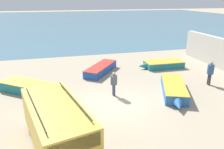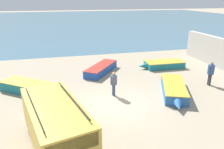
{
  "view_description": "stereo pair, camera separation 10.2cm",
  "coord_description": "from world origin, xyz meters",
  "px_view_note": "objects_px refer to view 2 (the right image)",
  "views": [
    {
      "loc": [
        -3.17,
        -11.34,
        6.08
      ],
      "look_at": [
        0.43,
        2.48,
        1.0
      ],
      "focal_mm": 35.0,
      "sensor_mm": 36.0,
      "label": 1
    },
    {
      "loc": [
        -3.07,
        -11.37,
        6.08
      ],
      "look_at": [
        0.43,
        2.48,
        1.0
      ],
      "focal_mm": 35.0,
      "sensor_mm": 36.0,
      "label": 2
    }
  ],
  "objects_px": {
    "fishing_rowboat_0": "(27,87)",
    "fishing_rowboat_2": "(174,90)",
    "fisherman_1": "(211,71)",
    "fishing_rowboat_3": "(102,68)",
    "fisherman_0": "(114,82)",
    "fishing_rowboat_1": "(163,64)",
    "parked_van": "(56,124)"
  },
  "relations": [
    {
      "from": "fishing_rowboat_0",
      "to": "fishing_rowboat_3",
      "type": "xyz_separation_m",
      "value": [
        5.8,
        2.86,
        -0.03
      ]
    },
    {
      "from": "fisherman_1",
      "to": "fishing_rowboat_0",
      "type": "bearing_deg",
      "value": 179.27
    },
    {
      "from": "fishing_rowboat_2",
      "to": "fisherman_1",
      "type": "xyz_separation_m",
      "value": [
        3.31,
        0.82,
        0.72
      ]
    },
    {
      "from": "fishing_rowboat_2",
      "to": "fisherman_0",
      "type": "bearing_deg",
      "value": -78.45
    },
    {
      "from": "parked_van",
      "to": "fisherman_0",
      "type": "bearing_deg",
      "value": 126.51
    },
    {
      "from": "fisherman_1",
      "to": "parked_van",
      "type": "bearing_deg",
      "value": -149.46
    },
    {
      "from": "fishing_rowboat_2",
      "to": "parked_van",
      "type": "bearing_deg",
      "value": -41.29
    },
    {
      "from": "fishing_rowboat_2",
      "to": "fisherman_1",
      "type": "bearing_deg",
      "value": 126.92
    },
    {
      "from": "fishing_rowboat_1",
      "to": "fisherman_0",
      "type": "relative_size",
      "value": 2.58
    },
    {
      "from": "fishing_rowboat_0",
      "to": "fishing_rowboat_1",
      "type": "xyz_separation_m",
      "value": [
        11.39,
        2.64,
        -0.04
      ]
    },
    {
      "from": "fishing_rowboat_0",
      "to": "fishing_rowboat_2",
      "type": "xyz_separation_m",
      "value": [
        9.44,
        -2.83,
        -0.01
      ]
    },
    {
      "from": "fishing_rowboat_0",
      "to": "fishing_rowboat_2",
      "type": "relative_size",
      "value": 0.93
    },
    {
      "from": "fishing_rowboat_0",
      "to": "fisherman_1",
      "type": "height_order",
      "value": "fisherman_1"
    },
    {
      "from": "fishing_rowboat_0",
      "to": "fisherman_1",
      "type": "bearing_deg",
      "value": -150.74
    },
    {
      "from": "parked_van",
      "to": "fishing_rowboat_2",
      "type": "distance_m",
      "value": 8.4
    },
    {
      "from": "fishing_rowboat_1",
      "to": "fisherman_0",
      "type": "distance_m",
      "value": 7.52
    },
    {
      "from": "parked_van",
      "to": "fishing_rowboat_1",
      "type": "bearing_deg",
      "value": 119.77
    },
    {
      "from": "fishing_rowboat_2",
      "to": "fisherman_0",
      "type": "relative_size",
      "value": 3.0
    },
    {
      "from": "parked_van",
      "to": "fisherman_1",
      "type": "height_order",
      "value": "parked_van"
    },
    {
      "from": "fisherman_1",
      "to": "fishing_rowboat_1",
      "type": "bearing_deg",
      "value": 114.57
    },
    {
      "from": "parked_van",
      "to": "fishing_rowboat_3",
      "type": "height_order",
      "value": "parked_van"
    },
    {
      "from": "fishing_rowboat_1",
      "to": "fishing_rowboat_3",
      "type": "height_order",
      "value": "fishing_rowboat_3"
    },
    {
      "from": "fishing_rowboat_1",
      "to": "fishing_rowboat_2",
      "type": "height_order",
      "value": "fishing_rowboat_2"
    },
    {
      "from": "fishing_rowboat_3",
      "to": "fisherman_0",
      "type": "xyz_separation_m",
      "value": [
        -0.26,
        -4.9,
        0.65
      ]
    },
    {
      "from": "fishing_rowboat_0",
      "to": "fisherman_1",
      "type": "distance_m",
      "value": 12.93
    },
    {
      "from": "fisherman_0",
      "to": "fisherman_1",
      "type": "xyz_separation_m",
      "value": [
        7.21,
        0.03,
        0.08
      ]
    },
    {
      "from": "fisherman_0",
      "to": "fishing_rowboat_1",
      "type": "bearing_deg",
      "value": -144.21
    },
    {
      "from": "fishing_rowboat_2",
      "to": "fishing_rowboat_3",
      "type": "xyz_separation_m",
      "value": [
        -3.64,
        5.69,
        -0.02
      ]
    },
    {
      "from": "fishing_rowboat_3",
      "to": "fisherman_1",
      "type": "relative_size",
      "value": 2.54
    },
    {
      "from": "fishing_rowboat_3",
      "to": "fisherman_1",
      "type": "distance_m",
      "value": 8.52
    },
    {
      "from": "fishing_rowboat_3",
      "to": "fisherman_1",
      "type": "height_order",
      "value": "fisherman_1"
    },
    {
      "from": "fisherman_0",
      "to": "fishing_rowboat_3",
      "type": "bearing_deg",
      "value": -95.89
    }
  ]
}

